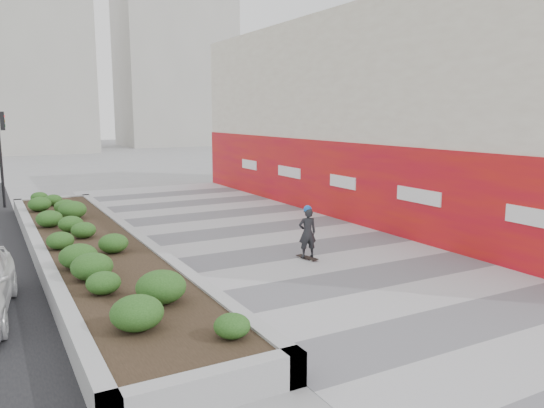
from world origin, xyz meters
The scene contains 9 objects.
ground centered at (0.00, 0.00, 0.00)m, with size 160.00×160.00×0.00m, color gray.
walkway centered at (0.00, 3.00, 0.01)m, with size 8.00×36.00×0.01m, color #A8A8AD.
building centered at (6.98, 8.98, 3.98)m, with size 6.04×24.08×8.00m.
planter centered at (-5.50, 7.00, 0.42)m, with size 3.00×18.00×0.90m.
traffic_signal_near centered at (-7.23, 17.50, 2.76)m, with size 0.33×0.28×4.20m.
distant_bldg_north_l centered at (-5.00, 55.00, 10.00)m, with size 16.00×12.00×20.00m, color #ADAAA3.
distant_bldg_north_r centered at (15.00, 60.00, 12.00)m, with size 14.00×10.00×24.00m, color #ADAAA3.
manhole_cover centered at (0.50, 3.00, 0.00)m, with size 0.44×0.44×0.01m, color #595654.
skateboarder centered at (-0.20, 3.96, 0.78)m, with size 0.58×0.75×1.55m.
Camera 1 is at (-8.00, -8.22, 4.03)m, focal length 35.00 mm.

